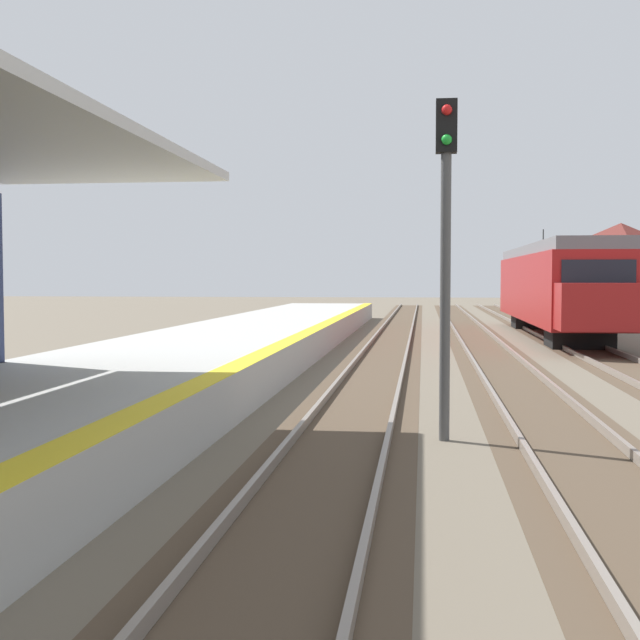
{
  "coord_description": "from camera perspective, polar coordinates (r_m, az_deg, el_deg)",
  "views": [
    {
      "loc": [
        3.13,
        4.19,
        2.51
      ],
      "look_at": [
        2.14,
        12.28,
        2.1
      ],
      "focal_mm": 47.12,
      "sensor_mm": 36.0,
      "label": 1
    }
  ],
  "objects": [
    {
      "name": "station_platform",
      "position": [
        13.25,
        -18.35,
        -6.2
      ],
      "size": [
        5.0,
        80.0,
        0.91
      ],
      "color": "#A8A8A3",
      "rests_on": "ground"
    },
    {
      "name": "track_pair_nearest_platform",
      "position": [
        16.05,
        2.54,
        -5.93
      ],
      "size": [
        2.34,
        120.0,
        0.16
      ],
      "color": "#4C3D2D",
      "rests_on": "ground"
    },
    {
      "name": "track_pair_middle",
      "position": [
        16.15,
        14.73,
        -5.97
      ],
      "size": [
        2.34,
        120.0,
        0.16
      ],
      "color": "#4C3D2D",
      "rests_on": "ground"
    },
    {
      "name": "approaching_train",
      "position": [
        36.81,
        15.73,
        2.28
      ],
      "size": [
        2.93,
        19.6,
        4.76
      ],
      "color": "maroon",
      "rests_on": "ground"
    },
    {
      "name": "rail_signal_post",
      "position": [
        12.98,
        8.53,
        5.88
      ],
      "size": [
        0.32,
        0.34,
        5.2
      ],
      "color": "#4C4C4C",
      "rests_on": "ground"
    },
    {
      "name": "distant_trackside_house",
      "position": [
        63.89,
        19.72,
        3.48
      ],
      "size": [
        6.6,
        5.28,
        6.4
      ],
      "color": "tan",
      "rests_on": "ground"
    }
  ]
}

